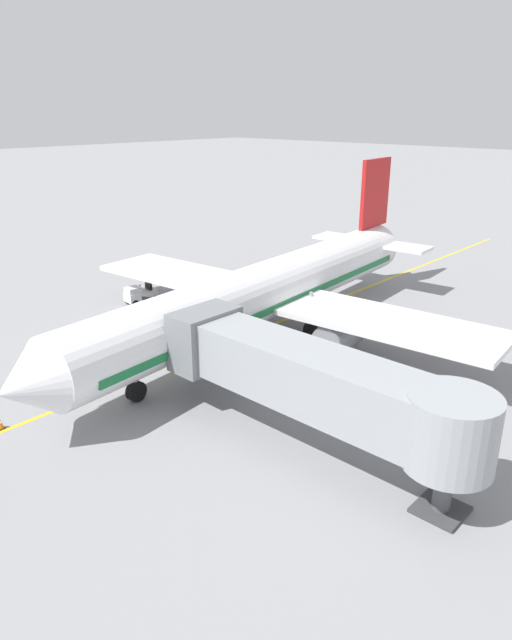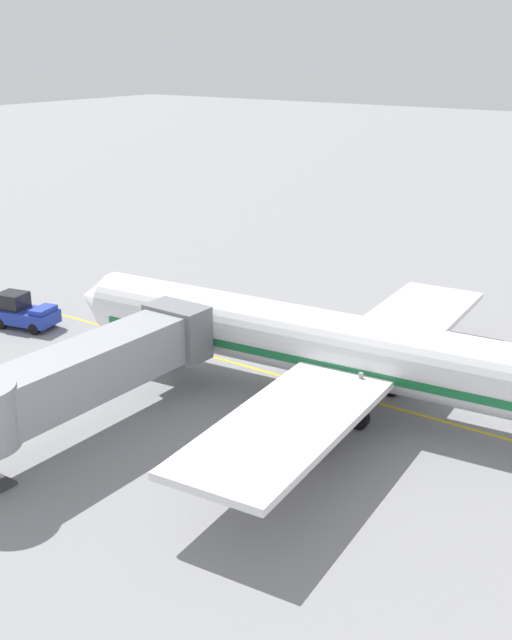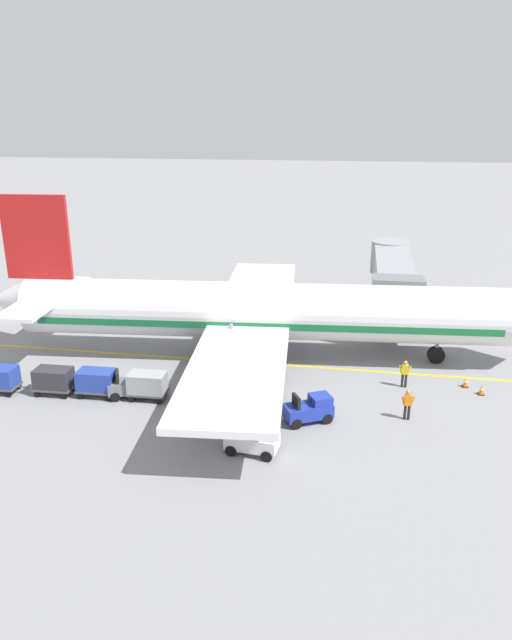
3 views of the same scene
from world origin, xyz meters
The scene contains 17 objects.
ground_plane centered at (0.00, 0.00, 0.00)m, with size 400.00×400.00×0.00m, color gray.
gate_lead_in_line centered at (0.00, 0.00, 0.00)m, with size 0.24×80.00×0.01m, color gold.
parked_airliner centered at (-1.13, 0.62, 3.19)m, with size 30.35×37.35×10.63m.
jet_bridge centered at (-11.61, 9.48, 3.46)m, with size 15.75×3.50×4.98m.
baggage_tug_lead centered at (10.76, 2.25, 0.71)m, with size 1.54×2.62×1.62m.
baggage_tug_trailing centered at (5.95, -5.75, 0.71)m, with size 2.04×2.77×1.62m.
baggage_tug_spare centered at (7.18, 4.59, 0.71)m, with size 2.25×2.77×1.62m.
baggage_cart_front centered at (6.16, -4.73, 0.95)m, with size 1.37×2.92×1.58m.
baggage_cart_second_in_train centered at (6.30, -7.73, 0.95)m, with size 1.37×2.92×1.58m.
baggage_cart_third_in_train centered at (6.50, -10.28, 0.95)m, with size 1.37×2.92×1.58m.
baggage_cart_tail_end centered at (6.84, -13.56, 0.95)m, with size 1.37×2.92×1.58m.
ground_crew_wing_walker centered at (6.07, 9.67, 0.95)m, with size 0.26×0.73×1.69m.
ground_crew_loader centered at (8.77, -0.23, 0.95)m, with size 0.38×0.70×1.69m.
ground_crew_marshaller centered at (2.01, 9.77, 0.95)m, with size 0.27×0.73×1.69m.
safety_cone_nose_left centered at (0.31, 18.16, 0.29)m, with size 0.36×0.36×0.59m.
safety_cone_nose_right centered at (2.26, 14.14, 0.29)m, with size 0.36×0.36×0.59m.
safety_cone_wing_tip centered at (1.35, 13.39, 0.29)m, with size 0.36×0.36×0.59m.
Camera 1 is at (-24.83, 27.31, 14.37)m, focal length 32.06 mm.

